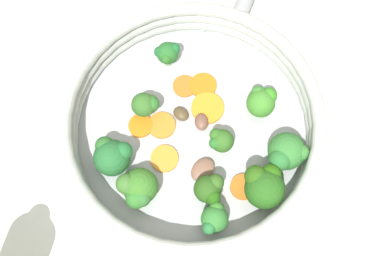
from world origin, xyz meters
name	(u,v)px	position (x,y,z in m)	size (l,w,h in m)	color
ground_plane	(192,136)	(0.00, 0.00, 0.00)	(4.00, 4.00, 0.00)	white
skillet	(192,134)	(0.00, 0.00, 0.01)	(0.30, 0.30, 0.02)	#B2B5B7
skillet_rim_wall	(192,125)	(0.00, 0.00, 0.04)	(0.32, 0.32, 0.05)	#B4BAB1
skillet_rivet_left	(258,48)	(-0.10, -0.10, 0.02)	(0.01, 0.01, 0.01)	#B7B8B9
skillet_rivet_right	(203,29)	(-0.04, -0.14, 0.02)	(0.01, 0.01, 0.01)	#B2B6B5
carrot_slice_0	(162,125)	(0.04, -0.01, 0.02)	(0.03, 0.03, 0.00)	orange
carrot_slice_1	(208,108)	(-0.02, -0.03, 0.02)	(0.04, 0.04, 0.01)	orange
carrot_slice_2	(185,86)	(0.00, -0.06, 0.02)	(0.03, 0.03, 0.00)	orange
carrot_slice_3	(203,86)	(-0.02, -0.06, 0.02)	(0.03, 0.03, 0.00)	orange
carrot_slice_4	(243,187)	(-0.05, 0.08, 0.02)	(0.03, 0.03, 0.01)	orange
carrot_slice_5	(165,159)	(0.04, 0.03, 0.02)	(0.03, 0.03, 0.00)	orange
carrot_slice_6	(141,126)	(0.06, -0.02, 0.02)	(0.03, 0.03, 0.00)	orange
broccoli_floret_0	(167,53)	(0.02, -0.10, 0.04)	(0.03, 0.03, 0.04)	#7CA96E
broccoli_floret_1	(112,156)	(0.10, 0.02, 0.04)	(0.05, 0.05, 0.05)	#5E9855
broccoli_floret_2	(215,218)	(-0.01, 0.11, 0.04)	(0.03, 0.04, 0.04)	olive
broccoli_floret_3	(262,101)	(-0.09, -0.02, 0.04)	(0.04, 0.04, 0.04)	#7AA259
broccoli_floret_4	(210,189)	(-0.01, 0.08, 0.04)	(0.04, 0.04, 0.04)	#67874A
broccoli_floret_5	(138,188)	(0.07, 0.07, 0.04)	(0.05, 0.05, 0.05)	#7DAD5C
broccoli_floret_6	(221,141)	(-0.03, 0.02, 0.04)	(0.03, 0.03, 0.04)	#83A464
broccoli_floret_7	(287,153)	(-0.10, 0.05, 0.05)	(0.05, 0.05, 0.05)	#88B369
broccoli_floret_8	(145,105)	(0.05, -0.04, 0.04)	(0.03, 0.03, 0.04)	olive
broccoli_floret_9	(264,186)	(-0.07, 0.09, 0.05)	(0.05, 0.05, 0.06)	#77A44D
mushroom_piece_0	(181,114)	(0.01, -0.02, 0.02)	(0.02, 0.02, 0.01)	brown
mushroom_piece_1	(202,122)	(-0.01, -0.01, 0.02)	(0.02, 0.02, 0.01)	brown
mushroom_piece_2	(203,170)	(-0.01, 0.05, 0.02)	(0.03, 0.02, 0.01)	#845C48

